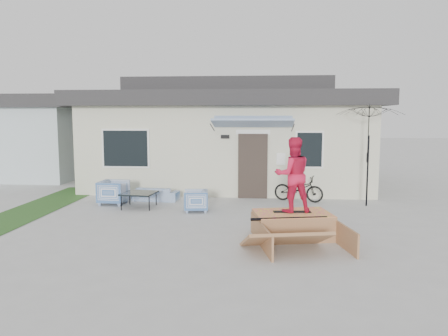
# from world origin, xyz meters

# --- Properties ---
(ground) EXTENTS (90.00, 90.00, 0.00)m
(ground) POSITION_xyz_m (0.00, 0.00, 0.00)
(ground) COLOR #AFAFAC
(ground) RESTS_ON ground
(grass_strip) EXTENTS (1.40, 8.00, 0.01)m
(grass_strip) POSITION_xyz_m (-5.20, 2.00, 0.00)
(grass_strip) COLOR #264F1F
(grass_strip) RESTS_ON ground
(house) EXTENTS (10.80, 8.49, 4.10)m
(house) POSITION_xyz_m (0.00, 7.99, 1.94)
(house) COLOR beige
(house) RESTS_ON ground
(neighbor_house) EXTENTS (8.60, 7.60, 3.50)m
(neighbor_house) POSITION_xyz_m (-10.50, 10.00, 1.78)
(neighbor_house) COLOR #B0C0C6
(neighbor_house) RESTS_ON ground
(loveseat) EXTENTS (1.49, 0.55, 0.57)m
(loveseat) POSITION_xyz_m (-2.06, 3.81, 0.28)
(loveseat) COLOR #315D9E
(loveseat) RESTS_ON ground
(armchair_left) EXTENTS (0.78, 0.82, 0.81)m
(armchair_left) POSITION_xyz_m (-3.18, 3.12, 0.40)
(armchair_left) COLOR #315D9E
(armchair_left) RESTS_ON ground
(armchair_right) EXTENTS (0.69, 0.73, 0.67)m
(armchair_right) POSITION_xyz_m (-0.54, 2.33, 0.34)
(armchair_right) COLOR #315D9E
(armchair_right) RESTS_ON ground
(coffee_table) EXTENTS (1.01, 1.01, 0.45)m
(coffee_table) POSITION_xyz_m (-2.27, 2.68, 0.22)
(coffee_table) COLOR black
(coffee_table) RESTS_ON ground
(bicycle) EXTENTS (1.65, 1.00, 1.00)m
(bicycle) POSITION_xyz_m (2.45, 4.04, 0.50)
(bicycle) COLOR black
(bicycle) RESTS_ON ground
(patio_umbrella) EXTENTS (2.07, 1.94, 2.20)m
(patio_umbrella) POSITION_xyz_m (4.42, 3.52, 1.75)
(patio_umbrella) COLOR black
(patio_umbrella) RESTS_ON ground
(skate_ramp) EXTENTS (2.04, 2.46, 0.54)m
(skate_ramp) POSITION_xyz_m (1.99, -0.11, 0.27)
(skate_ramp) COLOR #94643F
(skate_ramp) RESTS_ON ground
(skateboard) EXTENTS (0.84, 0.28, 0.05)m
(skateboard) POSITION_xyz_m (1.98, -0.05, 0.57)
(skateboard) COLOR black
(skateboard) RESTS_ON skate_ramp
(skater) EXTENTS (0.92, 0.78, 1.65)m
(skater) POSITION_xyz_m (1.98, -0.05, 1.42)
(skater) COLOR #D71A42
(skater) RESTS_ON skateboard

